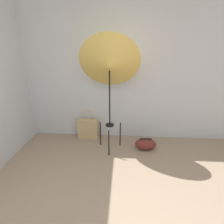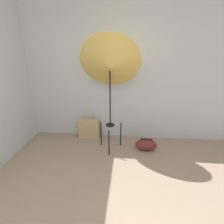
% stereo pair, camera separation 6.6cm
% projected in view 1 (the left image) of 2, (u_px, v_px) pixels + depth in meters
% --- Properties ---
extents(wall_back, '(8.00, 0.05, 2.60)m').
position_uv_depth(wall_back, '(108.00, 71.00, 3.15)').
color(wall_back, '#B7BCC1').
rests_on(wall_back, ground_plane).
extents(photo_umbrella, '(0.95, 0.61, 1.91)m').
position_uv_depth(photo_umbrella, '(109.00, 65.00, 2.62)').
color(photo_umbrella, black).
rests_on(photo_umbrella, ground_plane).
extents(tote_bag, '(0.39, 0.13, 0.59)m').
position_uv_depth(tote_bag, '(88.00, 128.00, 3.44)').
color(tote_bag, tan).
rests_on(tote_bag, ground_plane).
extents(duffel_bag, '(0.37, 0.21, 0.22)m').
position_uv_depth(duffel_bag, '(145.00, 144.00, 3.08)').
color(duffel_bag, '#5B231E').
rests_on(duffel_bag, ground_plane).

